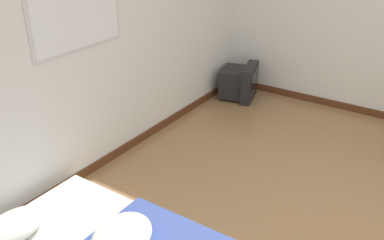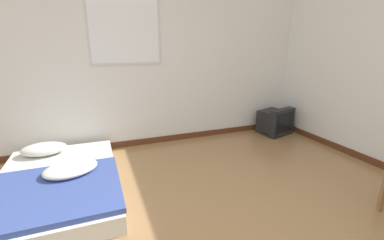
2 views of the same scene
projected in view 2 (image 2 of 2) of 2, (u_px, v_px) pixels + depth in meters
The scene contains 3 objects.
wall_back at pixel (123, 60), 3.61m from camera, with size 8.11×0.08×2.60m.
mattress_bed at pixel (57, 182), 2.66m from camera, with size 1.21×1.84×0.32m.
crt_tv at pixel (275, 121), 4.44m from camera, with size 0.58×0.55×0.46m.
Camera 2 is at (-0.43, -1.22, 1.48)m, focal length 24.00 mm.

